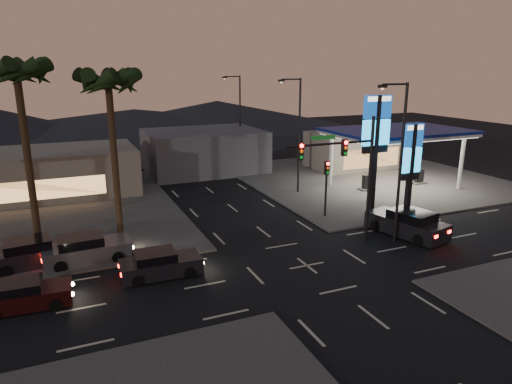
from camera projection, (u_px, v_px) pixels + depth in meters
name	position (u px, v px, depth m)	size (l,w,h in m)	color
ground	(307.00, 266.00, 25.81)	(140.00, 140.00, 0.00)	black
corner_lot_ne	(367.00, 178.00, 46.09)	(24.00, 24.00, 0.12)	#47443F
corner_lot_nw	(12.00, 218.00, 33.83)	(24.00, 24.00, 0.12)	#47443F
gas_station	(397.00, 133.00, 41.22)	(12.20, 8.20, 5.47)	silver
convenience_store	(355.00, 150.00, 50.77)	(10.00, 6.00, 4.00)	#726B5B
pylon_sign_tall	(376.00, 133.00, 32.25)	(2.20, 0.35, 9.00)	black
pylon_sign_short	(411.00, 157.00, 32.78)	(1.60, 0.35, 7.00)	black
traffic_signal_mast	(347.00, 163.00, 27.63)	(6.10, 0.39, 8.00)	black
pedestal_signal	(326.00, 180.00, 33.33)	(0.32, 0.39, 4.30)	black
streetlight_near	(399.00, 154.00, 27.79)	(2.14, 0.25, 10.00)	black
streetlight_mid	(297.00, 129.00, 39.30)	(2.14, 0.25, 10.00)	black
streetlight_far	(238.00, 114.00, 51.70)	(2.14, 0.25, 10.00)	black
palm_a	(109.00, 91.00, 28.29)	(4.41, 4.41, 10.86)	black
palm_b	(18.00, 83.00, 26.23)	(4.41, 4.41, 11.46)	black
building_far_west	(40.00, 173.00, 39.40)	(16.00, 8.00, 4.00)	#726B5B
building_far_mid	(204.00, 151.00, 49.02)	(12.00, 9.00, 4.40)	#4C4C51
hill_right	(217.00, 115.00, 84.02)	(50.00, 50.00, 5.00)	black
hill_center	(134.00, 121.00, 78.41)	(60.00, 60.00, 4.00)	black
car_lane_a_front	(160.00, 264.00, 24.37)	(4.41, 1.93, 1.42)	black
car_lane_a_mid	(25.00, 295.00, 21.16)	(4.14, 1.88, 1.33)	black
car_lane_b_front	(86.00, 250.00, 26.14)	(5.01, 2.27, 1.61)	#565658
car_lane_b_mid	(33.00, 253.00, 25.65)	(5.07, 2.52, 1.60)	black
suv_station	(408.00, 224.00, 30.28)	(3.37, 5.65, 1.77)	black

